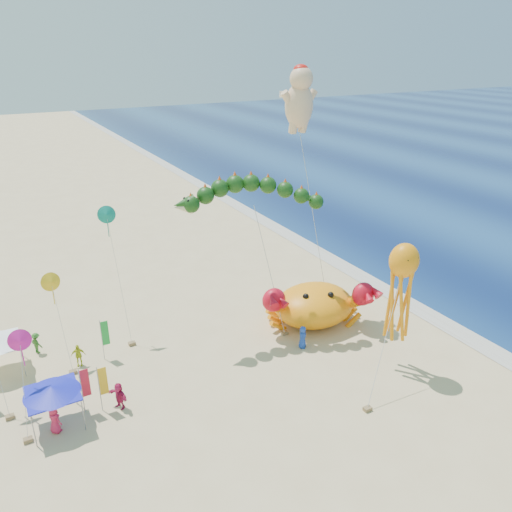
{
  "coord_description": "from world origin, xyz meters",
  "views": [
    {
      "loc": [
        -18.48,
        -27.8,
        20.88
      ],
      "look_at": [
        -2.0,
        2.0,
        6.5
      ],
      "focal_mm": 35.0,
      "sensor_mm": 36.0,
      "label": 1
    }
  ],
  "objects": [
    {
      "name": "ground",
      "position": [
        0.0,
        0.0,
        0.0
      ],
      "size": [
        320.0,
        320.0,
        0.0
      ],
      "primitive_type": "plane",
      "color": "#D1B784",
      "rests_on": "ground"
    },
    {
      "name": "foam_strip",
      "position": [
        12.0,
        0.0,
        0.01
      ],
      "size": [
        320.0,
        320.0,
        0.0
      ],
      "primitive_type": "plane",
      "color": "silver",
      "rests_on": "ground"
    },
    {
      "name": "crab_inflatable",
      "position": [
        2.83,
        0.9,
        1.73
      ],
      "size": [
        8.96,
        7.47,
        3.93
      ],
      "color": "orange",
      "rests_on": "ground"
    },
    {
      "name": "dragon_kite",
      "position": [
        -1.99,
        2.66,
        10.74
      ],
      "size": [
        11.27,
        4.21,
        11.97
      ],
      "color": "#12380F",
      "rests_on": "ground"
    },
    {
      "name": "cherub_kite",
      "position": [
        3.66,
        5.34,
        17.23
      ],
      "size": [
        3.54,
        3.35,
        19.64
      ],
      "color": "#EEBD91",
      "rests_on": "ground"
    },
    {
      "name": "octopus_kite",
      "position": [
        4.28,
        -6.51,
        6.33
      ],
      "size": [
        6.0,
        4.06,
        9.21
      ],
      "color": "orange",
      "rests_on": "ground"
    },
    {
      "name": "canopy_blue",
      "position": [
        -17.44,
        -1.42,
        2.44
      ],
      "size": [
        3.22,
        3.22,
        2.71
      ],
      "color": "gray",
      "rests_on": "ground"
    },
    {
      "name": "feather_flags",
      "position": [
        -16.08,
        0.89,
        2.01
      ],
      "size": [
        8.38,
        5.53,
        3.2
      ],
      "color": "gray",
      "rests_on": "ground"
    },
    {
      "name": "beachgoers",
      "position": [
        -13.07,
        0.82,
        0.87
      ],
      "size": [
        18.54,
        10.44,
        1.81
      ],
      "color": "#D52249",
      "rests_on": "ground"
    },
    {
      "name": "small_kites",
      "position": [
        -16.47,
        3.75,
        6.64
      ],
      "size": [
        10.41,
        10.98,
        10.27
      ],
      "color": "#D8188E",
      "rests_on": "ground"
    }
  ]
}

